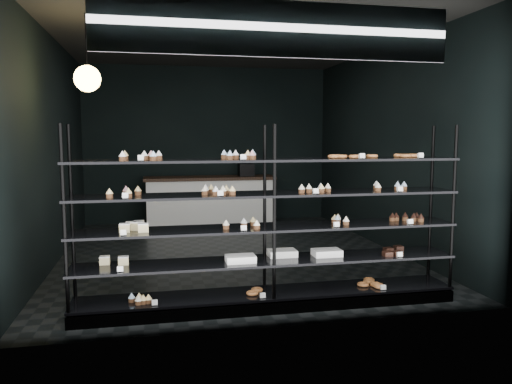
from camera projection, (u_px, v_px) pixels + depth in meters
room at (230, 149)px, 7.46m from camera, size 5.01×6.01×3.20m
display_shelf at (268, 248)px, 5.19m from camera, size 4.00×0.50×1.91m
signage at (278, 29)px, 4.48m from camera, size 3.30×0.05×0.50m
pendant_lamp at (87, 78)px, 5.73m from camera, size 0.30×0.30×0.88m
service_counter at (211, 200)px, 10.01m from camera, size 2.60×0.65×1.23m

